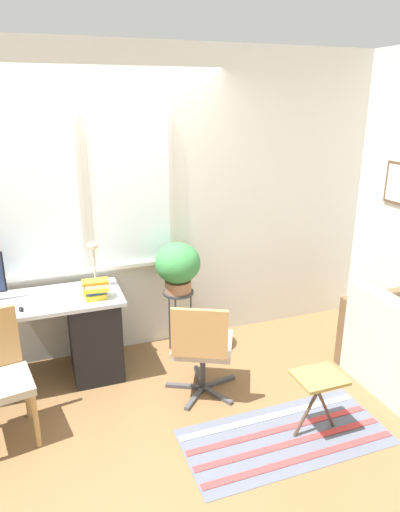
{
  "coord_description": "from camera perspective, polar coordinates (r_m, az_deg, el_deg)",
  "views": [
    {
      "loc": [
        -0.34,
        -3.24,
        2.24
      ],
      "look_at": [
        0.88,
        0.15,
        1.0
      ],
      "focal_mm": 32.0,
      "sensor_mm": 36.0,
      "label": 1
    }
  ],
  "objects": [
    {
      "name": "desk_lamp",
      "position": [
        3.87,
        -13.14,
        -0.15
      ],
      "size": [
        0.12,
        0.12,
        0.4
      ],
      "color": "#BCB299",
      "rests_on": "desk"
    },
    {
      "name": "plant_stand",
      "position": [
        4.11,
        -2.73,
        -5.31
      ],
      "size": [
        0.28,
        0.28,
        0.62
      ],
      "color": "#333338",
      "rests_on": "ground_plane"
    },
    {
      "name": "ground_plane",
      "position": [
        3.95,
        -11.81,
        -16.01
      ],
      "size": [
        14.0,
        14.0,
        0.0
      ],
      "primitive_type": "plane",
      "color": "brown"
    },
    {
      "name": "office_chair_swivel",
      "position": [
        3.59,
        0.24,
        -11.21
      ],
      "size": [
        0.6,
        0.62,
        0.83
      ],
      "rotation": [
        0.0,
        0.0,
        2.68
      ],
      "color": "#47474C",
      "rests_on": "ground_plane"
    },
    {
      "name": "potted_plant",
      "position": [
        3.99,
        -2.8,
        -1.13
      ],
      "size": [
        0.4,
        0.4,
        0.45
      ],
      "color": "#9E6B4C",
      "rests_on": "plant_stand"
    },
    {
      "name": "mouse",
      "position": [
        3.68,
        -21.46,
        -6.19
      ],
      "size": [
        0.04,
        0.06,
        0.03
      ],
      "color": "black",
      "rests_on": "desk"
    },
    {
      "name": "book_stack",
      "position": [
        3.71,
        -12.91,
        -4.02
      ],
      "size": [
        0.22,
        0.18,
        0.16
      ],
      "color": "yellow",
      "rests_on": "desk"
    },
    {
      "name": "wall_back_with_window",
      "position": [
        4.02,
        -14.49,
        5.58
      ],
      "size": [
        9.0,
        0.12,
        2.7
      ],
      "color": "silver",
      "rests_on": "ground_plane"
    },
    {
      "name": "folding_stool",
      "position": [
        3.35,
        14.62,
        -15.13
      ],
      "size": [
        0.35,
        0.28,
        0.46
      ],
      "color": "olive",
      "rests_on": "ground_plane"
    },
    {
      "name": "floor_rug_striped",
      "position": [
        3.49,
        10.63,
        -21.28
      ],
      "size": [
        1.45,
        0.67,
        0.01
      ],
      "color": "#565B6B",
      "rests_on": "ground_plane"
    }
  ]
}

